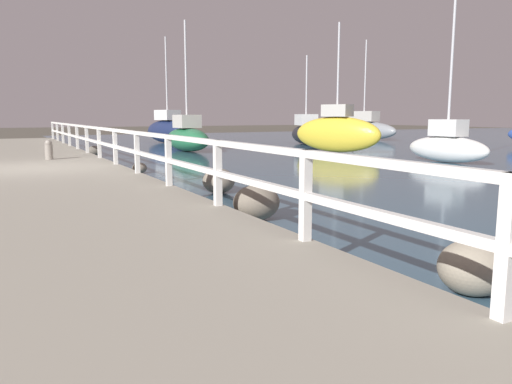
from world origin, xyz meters
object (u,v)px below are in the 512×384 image
Objects in this scene: sailboat_yellow at (337,133)px; sailboat_black at (306,132)px; mooring_bollard at (49,150)px; sailboat_gray at (364,128)px; sailboat_white at (447,145)px; sailboat_green at (187,137)px; sailboat_navy at (168,130)px.

sailboat_yellow is 6.44m from sailboat_black.
mooring_bollard is at bearing -132.21° from sailboat_black.
sailboat_gray reaches higher than sailboat_yellow.
sailboat_black is 11.92m from sailboat_white.
mooring_bollard is 8.49m from sailboat_green.
sailboat_green is 11.17m from sailboat_white.
sailboat_white is at bearing -58.52° from sailboat_green.
mooring_bollard is at bearing -140.51° from sailboat_green.
mooring_bollard is at bearing -135.29° from sailboat_navy.
sailboat_yellow is at bearing -81.27° from sailboat_navy.
sailboat_yellow reaches higher than sailboat_black.
sailboat_white is (-1.85, -11.77, -0.07)m from sailboat_black.
sailboat_white reaches higher than sailboat_black.
sailboat_navy is (1.30, 6.98, 0.15)m from sailboat_green.
sailboat_white is (6.17, -9.31, -0.03)m from sailboat_green.
sailboat_yellow is (5.72, -3.55, 0.23)m from sailboat_green.
sailboat_black is (14.38, 8.10, 0.06)m from mooring_bollard.
sailboat_yellow is 0.81× the size of sailboat_white.
sailboat_white is (12.53, -3.67, -0.01)m from mooring_bollard.
sailboat_green reaches higher than mooring_bollard.
mooring_bollard is 0.12× the size of sailboat_black.
sailboat_black is at bearing 29.39° from mooring_bollard.
sailboat_navy reaches higher than mooring_bollard.
mooring_bollard is 0.09× the size of sailboat_white.
sailboat_yellow is at bearing -92.50° from sailboat_black.
sailboat_green is 15.04m from sailboat_gray.
sailboat_green is 1.03× the size of sailboat_yellow.
sailboat_yellow is 1.13× the size of sailboat_black.
sailboat_white reaches higher than mooring_bollard.
sailboat_green is (6.36, 5.63, 0.02)m from mooring_bollard.
sailboat_gray is 0.94× the size of sailboat_white.
sailboat_yellow is 0.86× the size of sailboat_gray.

